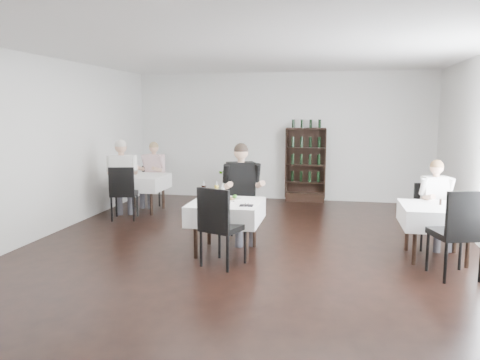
# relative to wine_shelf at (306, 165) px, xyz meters

# --- Properties ---
(room_shell) EXTENTS (9.00, 9.00, 9.00)m
(room_shell) POSITION_rel_wine_shelf_xyz_m (-0.60, -4.31, 0.65)
(room_shell) COLOR black
(room_shell) RESTS_ON ground
(wine_shelf) EXTENTS (0.90, 0.28, 1.75)m
(wine_shelf) POSITION_rel_wine_shelf_xyz_m (0.00, 0.00, 0.00)
(wine_shelf) COLOR black
(wine_shelf) RESTS_ON ground
(main_table) EXTENTS (1.03, 1.03, 0.77)m
(main_table) POSITION_rel_wine_shelf_xyz_m (-0.90, -4.31, -0.23)
(main_table) COLOR black
(main_table) RESTS_ON ground
(left_table) EXTENTS (0.98, 0.98, 0.77)m
(left_table) POSITION_rel_wine_shelf_xyz_m (-3.30, -1.81, -0.23)
(left_table) COLOR black
(left_table) RESTS_ON ground
(right_table) EXTENTS (0.98, 0.98, 0.77)m
(right_table) POSITION_rel_wine_shelf_xyz_m (2.10, -4.01, -0.23)
(right_table) COLOR black
(right_table) RESTS_ON ground
(potted_tree) EXTENTS (0.97, 0.89, 0.90)m
(potted_tree) POSITION_rel_wine_shelf_xyz_m (-1.59, -0.21, -0.39)
(potted_tree) COLOR #245A1F
(potted_tree) RESTS_ON ground
(main_chair_far) EXTENTS (0.43, 0.43, 0.90)m
(main_chair_far) POSITION_rel_wine_shelf_xyz_m (-0.83, -3.49, -0.34)
(main_chair_far) COLOR black
(main_chair_far) RESTS_ON ground
(main_chair_near) EXTENTS (0.65, 0.65, 1.09)m
(main_chair_near) POSITION_rel_wine_shelf_xyz_m (-0.84, -4.97, -0.22)
(main_chair_near) COLOR black
(main_chair_near) RESTS_ON ground
(left_chair_far) EXTENTS (0.51, 0.52, 0.87)m
(left_chair_far) POSITION_rel_wine_shelf_xyz_m (-3.38, -1.10, -0.35)
(left_chair_far) COLOR black
(left_chair_far) RESTS_ON ground
(left_chair_near) EXTENTS (0.58, 0.58, 1.05)m
(left_chair_near) POSITION_rel_wine_shelf_xyz_m (-3.33, -2.65, -0.25)
(left_chair_near) COLOR black
(left_chair_near) RESTS_ON ground
(right_chair_far) EXTENTS (0.50, 0.50, 0.98)m
(right_chair_far) POSITION_rel_wine_shelf_xyz_m (2.13, -3.39, -0.29)
(right_chair_far) COLOR black
(right_chair_far) RESTS_ON ground
(right_chair_near) EXTENTS (0.65, 0.65, 1.15)m
(right_chair_near) POSITION_rel_wine_shelf_xyz_m (2.19, -4.84, -0.19)
(right_chair_near) COLOR black
(right_chair_near) RESTS_ON ground
(diner_main) EXTENTS (0.70, 0.74, 1.59)m
(diner_main) POSITION_rel_wine_shelf_xyz_m (-0.79, -3.67, 0.08)
(diner_main) COLOR #404048
(diner_main) RESTS_ON ground
(diner_left_far) EXTENTS (0.59, 0.62, 1.43)m
(diner_left_far) POSITION_rel_wine_shelf_xyz_m (-3.27, -1.27, -0.02)
(diner_left_far) COLOR #404048
(diner_left_far) RESTS_ON ground
(diner_left_near) EXTENTS (0.67, 0.71, 1.56)m
(diner_left_near) POSITION_rel_wine_shelf_xyz_m (-3.41, -2.49, 0.06)
(diner_left_near) COLOR #404048
(diner_left_near) RESTS_ON ground
(diner_right_far) EXTENTS (0.57, 0.61, 1.36)m
(diner_right_far) POSITION_rel_wine_shelf_xyz_m (2.21, -3.41, -0.06)
(diner_right_far) COLOR #404048
(diner_right_far) RESTS_ON ground
(plate_far) EXTENTS (0.30, 0.30, 0.08)m
(plate_far) POSITION_rel_wine_shelf_xyz_m (-0.86, -4.16, -0.06)
(plate_far) COLOR white
(plate_far) RESTS_ON main_table
(plate_near) EXTENTS (0.29, 0.29, 0.09)m
(plate_near) POSITION_rel_wine_shelf_xyz_m (-0.95, -4.53, -0.06)
(plate_near) COLOR white
(plate_near) RESTS_ON main_table
(pilsner_dark) EXTENTS (0.07, 0.07, 0.31)m
(pilsner_dark) POSITION_rel_wine_shelf_xyz_m (-1.21, -4.41, 0.05)
(pilsner_dark) COLOR black
(pilsner_dark) RESTS_ON main_table
(pilsner_lager) EXTENTS (0.07, 0.07, 0.29)m
(pilsner_lager) POSITION_rel_wine_shelf_xyz_m (-1.06, -4.24, 0.04)
(pilsner_lager) COLOR gold
(pilsner_lager) RESTS_ON main_table
(coke_bottle) EXTENTS (0.06, 0.06, 0.25)m
(coke_bottle) POSITION_rel_wine_shelf_xyz_m (-0.97, -4.23, 0.02)
(coke_bottle) COLOR silver
(coke_bottle) RESTS_ON main_table
(napkin_cutlery) EXTENTS (0.20, 0.21, 0.02)m
(napkin_cutlery) POSITION_rel_wine_shelf_xyz_m (-0.56, -4.54, -0.07)
(napkin_cutlery) COLOR black
(napkin_cutlery) RESTS_ON main_table
(pepper_mill) EXTENTS (0.04, 0.04, 0.09)m
(pepper_mill) POSITION_rel_wine_shelf_xyz_m (2.15, -3.93, -0.03)
(pepper_mill) COLOR black
(pepper_mill) RESTS_ON right_table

